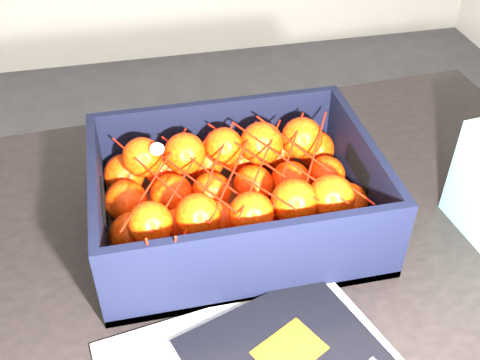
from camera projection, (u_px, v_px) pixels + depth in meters
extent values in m
cube|color=black|center=(232.00, 273.00, 0.80)|extent=(1.24, 0.87, 0.04)
cylinder|color=black|center=(426.00, 232.00, 1.40)|extent=(0.06, 0.06, 0.71)
cube|color=orange|center=(290.00, 350.00, 0.66)|extent=(0.09, 0.08, 0.00)
cube|color=olive|center=(236.00, 222.00, 0.84)|extent=(0.39, 0.29, 0.01)
cube|color=black|center=(217.00, 136.00, 0.91)|extent=(0.39, 0.01, 0.13)
cube|color=black|center=(259.00, 265.00, 0.70)|extent=(0.39, 0.01, 0.13)
cube|color=black|center=(99.00, 211.00, 0.78)|extent=(0.01, 0.27, 0.13)
cube|color=black|center=(362.00, 174.00, 0.84)|extent=(0.01, 0.27, 0.13)
sphere|color=#F23105|center=(134.00, 274.00, 0.72)|extent=(0.06, 0.06, 0.06)
sphere|color=#F23105|center=(133.00, 235.00, 0.77)|extent=(0.06, 0.06, 0.06)
sphere|color=#F23105|center=(126.00, 201.00, 0.82)|extent=(0.06, 0.06, 0.06)
sphere|color=#F23105|center=(124.00, 174.00, 0.87)|extent=(0.06, 0.06, 0.06)
sphere|color=#F23105|center=(184.00, 265.00, 0.73)|extent=(0.06, 0.06, 0.06)
sphere|color=#F23105|center=(178.00, 230.00, 0.78)|extent=(0.06, 0.06, 0.06)
sphere|color=#F23105|center=(172.00, 195.00, 0.83)|extent=(0.06, 0.06, 0.06)
sphere|color=#F23105|center=(164.00, 169.00, 0.88)|extent=(0.06, 0.06, 0.06)
sphere|color=#F23105|center=(226.00, 259.00, 0.74)|extent=(0.06, 0.06, 0.06)
sphere|color=#F23105|center=(218.00, 223.00, 0.79)|extent=(0.06, 0.06, 0.06)
sphere|color=#F23105|center=(212.00, 192.00, 0.84)|extent=(0.06, 0.06, 0.06)
sphere|color=#F23105|center=(204.00, 163.00, 0.89)|extent=(0.06, 0.06, 0.06)
sphere|color=#F23105|center=(272.00, 250.00, 0.75)|extent=(0.06, 0.06, 0.06)
sphere|color=#F23105|center=(260.00, 218.00, 0.80)|extent=(0.06, 0.06, 0.06)
sphere|color=#F23105|center=(253.00, 185.00, 0.85)|extent=(0.06, 0.06, 0.06)
sphere|color=#F23105|center=(243.00, 158.00, 0.90)|extent=(0.06, 0.06, 0.06)
sphere|color=#F23105|center=(318.00, 244.00, 0.76)|extent=(0.06, 0.06, 0.06)
sphere|color=#F23105|center=(303.00, 208.00, 0.81)|extent=(0.06, 0.06, 0.06)
sphere|color=#F23105|center=(291.00, 181.00, 0.86)|extent=(0.06, 0.06, 0.06)
sphere|color=#F23105|center=(277.00, 152.00, 0.91)|extent=(0.06, 0.06, 0.06)
sphere|color=#F23105|center=(361.00, 237.00, 0.77)|extent=(0.06, 0.06, 0.06)
sphere|color=#F23105|center=(347.00, 204.00, 0.82)|extent=(0.06, 0.06, 0.06)
sphere|color=#F23105|center=(326.00, 175.00, 0.87)|extent=(0.06, 0.06, 0.06)
sphere|color=#F23105|center=(315.00, 149.00, 0.92)|extent=(0.06, 0.06, 0.06)
sphere|color=#F23105|center=(150.00, 224.00, 0.72)|extent=(0.06, 0.06, 0.06)
sphere|color=#F23105|center=(142.00, 157.00, 0.83)|extent=(0.06, 0.06, 0.06)
sphere|color=#F23105|center=(198.00, 216.00, 0.73)|extent=(0.06, 0.06, 0.06)
sphere|color=#F23105|center=(185.00, 154.00, 0.83)|extent=(0.06, 0.06, 0.06)
sphere|color=#F23105|center=(252.00, 214.00, 0.73)|extent=(0.06, 0.06, 0.06)
sphere|color=#F23105|center=(224.00, 146.00, 0.85)|extent=(0.06, 0.06, 0.06)
sphere|color=#F23105|center=(294.00, 202.00, 0.75)|extent=(0.06, 0.06, 0.06)
sphere|color=#F23105|center=(261.00, 143.00, 0.85)|extent=(0.06, 0.06, 0.06)
sphere|color=#F23105|center=(331.00, 197.00, 0.76)|extent=(0.06, 0.06, 0.06)
sphere|color=#F23105|center=(302.00, 138.00, 0.86)|extent=(0.06, 0.06, 0.06)
cylinder|color=#BA1407|center=(157.00, 177.00, 0.77)|extent=(0.11, 0.20, 0.01)
cylinder|color=#BA1407|center=(183.00, 172.00, 0.77)|extent=(0.11, 0.20, 0.01)
cylinder|color=#BA1407|center=(209.00, 173.00, 0.78)|extent=(0.11, 0.20, 0.01)
cylinder|color=#BA1407|center=(237.00, 174.00, 0.78)|extent=(0.11, 0.20, 0.03)
cylinder|color=#BA1407|center=(259.00, 159.00, 0.79)|extent=(0.11, 0.20, 0.00)
cylinder|color=#BA1407|center=(287.00, 160.00, 0.78)|extent=(0.11, 0.20, 0.01)
cylinder|color=#BA1407|center=(312.00, 157.00, 0.79)|extent=(0.11, 0.20, 0.02)
cylinder|color=#BA1407|center=(157.00, 175.00, 0.77)|extent=(0.11, 0.20, 0.00)
cylinder|color=#BA1407|center=(184.00, 177.00, 0.77)|extent=(0.11, 0.20, 0.01)
cylinder|color=#BA1407|center=(210.00, 176.00, 0.78)|extent=(0.11, 0.20, 0.03)
cylinder|color=#BA1407|center=(235.00, 167.00, 0.78)|extent=(0.11, 0.20, 0.01)
cylinder|color=#BA1407|center=(262.00, 164.00, 0.78)|extent=(0.11, 0.20, 0.01)
cylinder|color=#BA1407|center=(287.00, 164.00, 0.79)|extent=(0.11, 0.20, 0.03)
cylinder|color=#BA1407|center=(312.00, 163.00, 0.79)|extent=(0.11, 0.20, 0.03)
cylinder|color=#BA1407|center=(149.00, 255.00, 0.67)|extent=(0.00, 0.03, 0.09)
cylinder|color=#BA1407|center=(175.00, 251.00, 0.67)|extent=(0.01, 0.04, 0.08)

